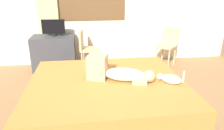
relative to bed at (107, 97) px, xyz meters
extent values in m
plane|color=olive|center=(0.06, -0.10, -0.25)|extent=(16.00, 16.00, 0.00)
cube|color=beige|center=(0.06, 2.26, 1.20)|extent=(6.40, 0.12, 2.90)
cube|color=#997A56|center=(0.00, 0.00, -0.18)|extent=(2.18, 1.90, 0.14)
cube|color=olive|center=(0.00, 0.00, 0.07)|extent=(2.12, 1.85, 0.36)
ellipsoid|color=silver|center=(0.24, -0.02, 0.34)|extent=(0.61, 0.42, 0.17)
sphere|color=tan|center=(0.57, -0.12, 0.34)|extent=(0.17, 0.17, 0.17)
cube|color=tan|center=(-0.12, 0.10, 0.42)|extent=(0.32, 0.31, 0.34)
cube|color=tan|center=(0.45, -0.08, 0.29)|extent=(0.28, 0.33, 0.08)
ellipsoid|color=silver|center=(0.84, -0.22, 0.32)|extent=(0.28, 0.24, 0.13)
sphere|color=silver|center=(0.71, -0.13, 0.33)|extent=(0.08, 0.08, 0.08)
cylinder|color=silver|center=(0.97, -0.30, 0.38)|extent=(0.03, 0.03, 0.16)
cube|color=#38383D|center=(-0.95, 1.86, 0.12)|extent=(0.90, 0.56, 0.74)
cylinder|color=black|center=(-0.92, 1.86, 0.52)|extent=(0.10, 0.10, 0.05)
cube|color=black|center=(-0.92, 1.86, 0.69)|extent=(0.48, 0.08, 0.30)
cylinder|color=teal|center=(-0.74, 1.97, 0.54)|extent=(0.08, 0.08, 0.09)
cylinder|color=tan|center=(-0.01, 1.85, -0.03)|extent=(0.04, 0.04, 0.44)
cylinder|color=tan|center=(-0.05, 1.54, -0.03)|extent=(0.04, 0.04, 0.44)
cylinder|color=tan|center=(-0.31, 1.89, -0.03)|extent=(0.04, 0.04, 0.44)
cylinder|color=tan|center=(-0.35, 1.59, -0.03)|extent=(0.04, 0.04, 0.44)
cube|color=tan|center=(-0.18, 1.72, 0.21)|extent=(0.43, 0.43, 0.04)
cube|color=tan|center=(-0.35, 1.74, 0.42)|extent=(0.09, 0.38, 0.38)
cylinder|color=tan|center=(1.54, 1.52, -0.03)|extent=(0.04, 0.04, 0.44)
cylinder|color=tan|center=(1.33, 1.74, -0.03)|extent=(0.04, 0.04, 0.44)
cylinder|color=tan|center=(1.76, 1.73, -0.03)|extent=(0.04, 0.04, 0.44)
cylinder|color=tan|center=(1.56, 1.95, -0.03)|extent=(0.04, 0.04, 0.44)
cube|color=tan|center=(1.55, 1.73, 0.21)|extent=(0.54, 0.54, 0.04)
cube|color=tan|center=(1.67, 1.85, 0.42)|extent=(0.29, 0.30, 0.38)
cube|color=#ADCC75|center=(-1.05, 2.14, 1.01)|extent=(0.44, 0.06, 2.52)
camera|label=1|loc=(-0.28, -2.60, 1.48)|focal=33.28mm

